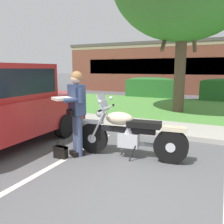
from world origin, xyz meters
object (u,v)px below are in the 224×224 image
at_px(rider_person, 76,107).
at_px(hedge_left, 151,87).
at_px(handbag, 61,151).
at_px(motorcycle, 134,134).

bearing_deg(rider_person, hedge_left, 99.79).
relative_size(rider_person, handbag, 4.74).
bearing_deg(motorcycle, handbag, -152.43).
bearing_deg(rider_person, motorcycle, 20.21).
bearing_deg(handbag, hedge_left, 98.49).
relative_size(rider_person, hedge_left, 0.58).
xyz_separation_m(motorcycle, rider_person, (-1.08, -0.40, 0.52)).
height_order(motorcycle, handbag, motorcycle).
distance_m(motorcycle, handbag, 1.49).
bearing_deg(rider_person, handbag, -126.44).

